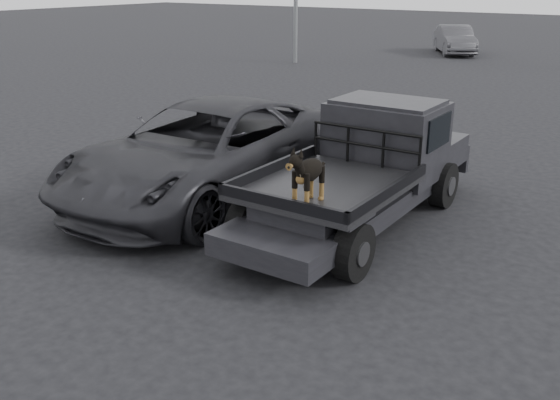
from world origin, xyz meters
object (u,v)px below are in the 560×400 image
Objects in this scene: dog at (308,175)px; distant_car_a at (455,40)px; flatbed_ute at (357,196)px; parked_suv at (206,151)px.

dog reaches higher than distant_car_a.
distant_car_a is (-6.46, 24.14, -0.62)m from dog.
dog is 0.18× the size of distant_car_a.
flatbed_ute is at bearing 95.73° from dog.
parked_suv is (-2.93, 1.44, -0.48)m from dog.
distant_car_a is at bearing 105.68° from flatbed_ute.
parked_suv is at bearing -173.75° from flatbed_ute.
dog is (0.17, -1.74, 0.83)m from flatbed_ute.
parked_suv reaches higher than distant_car_a.
flatbed_ute is 1.33× the size of distant_car_a.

